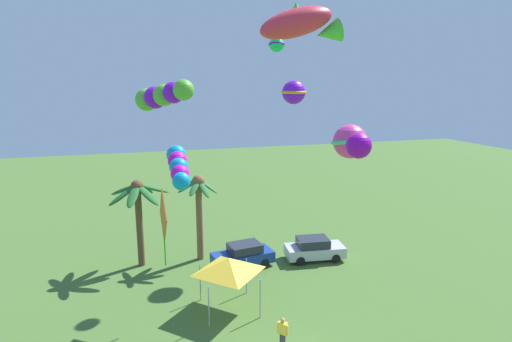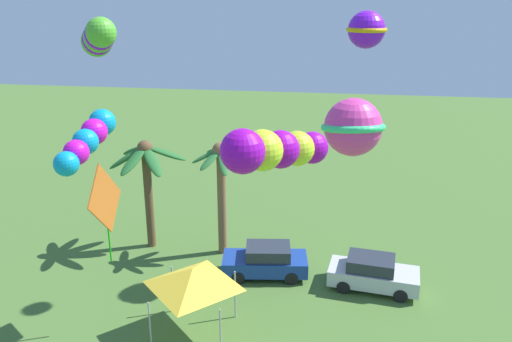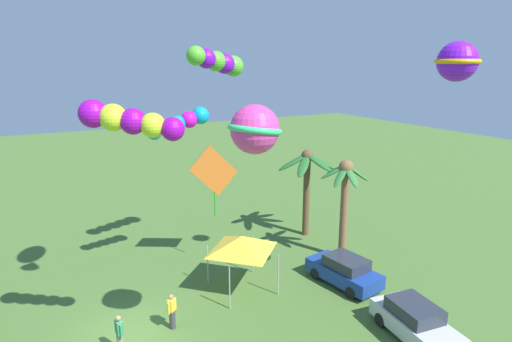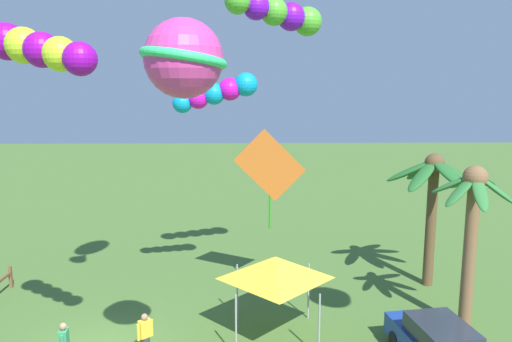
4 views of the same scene
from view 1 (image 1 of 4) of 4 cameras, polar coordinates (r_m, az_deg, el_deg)
palm_tree_0 at (r=27.19m, az=-8.00°, el=-3.99°), size 2.76×2.64×5.82m
palm_tree_1 at (r=27.03m, az=-16.16°, el=-3.91°), size 3.93×3.85×5.71m
parked_car_0 at (r=28.27m, az=8.11°, el=-10.66°), size 4.08×2.17×1.51m
parked_car_1 at (r=27.04m, az=-1.79°, el=-11.62°), size 4.10×2.23×1.51m
spectator_0 at (r=19.40m, az=3.73°, el=-21.71°), size 0.42×0.44×1.59m
festival_tent at (r=21.65m, az=-3.83°, el=-12.91°), size 2.86×2.86×2.85m
kite_diamond_0 at (r=20.14m, az=-12.79°, el=-6.27°), size 0.16×2.84×3.96m
kite_tube_1 at (r=17.61m, az=-10.76°, el=0.76°), size 0.87×3.12×1.47m
kite_tube_2 at (r=19.47m, az=-13.01°, el=10.18°), size 2.45×3.62×1.48m
kite_ball_3 at (r=26.45m, az=2.89°, el=17.17°), size 1.29×1.29×0.92m
kite_fish_4 at (r=16.46m, az=6.23°, el=19.71°), size 3.45×1.78×1.74m
kite_ball_5 at (r=19.70m, az=12.96°, el=4.04°), size 2.20×2.21×1.60m
kite_ball_6 at (r=27.61m, az=5.28°, el=10.86°), size 1.73×1.73×1.56m
kite_tube_7 at (r=15.75m, az=14.07°, el=3.24°), size 2.07×2.96×1.30m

